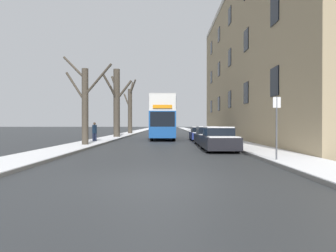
# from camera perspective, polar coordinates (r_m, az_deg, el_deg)

# --- Properties ---
(ground_plane) EXTENTS (320.00, 320.00, 0.00)m
(ground_plane) POSITION_cam_1_polar(r_m,az_deg,el_deg) (8.55, -3.23, -10.64)
(ground_plane) COLOR #303335
(sidewalk_left) EXTENTS (2.48, 130.00, 0.16)m
(sidewalk_left) POSITION_cam_1_polar(r_m,az_deg,el_deg) (61.73, -6.05, -1.04)
(sidewalk_left) COLOR slate
(sidewalk_left) RESTS_ON ground
(sidewalk_right) EXTENTS (2.48, 130.00, 0.16)m
(sidewalk_right) POSITION_cam_1_polar(r_m,az_deg,el_deg) (61.64, 4.88, -1.04)
(sidewalk_right) COLOR slate
(sidewalk_right) RESTS_ON ground
(terrace_facade_right) EXTENTS (9.10, 38.61, 16.85)m
(terrace_facade_right) POSITION_cam_1_polar(r_m,az_deg,el_deg) (34.77, 18.97, 11.64)
(terrace_facade_right) COLOR tan
(terrace_facade_right) RESTS_ON ground
(bare_tree_left_0) EXTENTS (4.04, 1.95, 6.70)m
(bare_tree_left_0) POSITION_cam_1_polar(r_m,az_deg,el_deg) (22.36, -15.74, 4.23)
(bare_tree_left_0) COLOR #423A30
(bare_tree_left_0) RESTS_ON ground
(bare_tree_left_1) EXTENTS (3.45, 2.29, 7.95)m
(bare_tree_left_1) POSITION_cam_1_polar(r_m,az_deg,el_deg) (35.07, -9.96, 4.61)
(bare_tree_left_1) COLOR #423A30
(bare_tree_left_1) RESTS_ON ground
(bare_tree_left_2) EXTENTS (2.42, 3.94, 8.53)m
(bare_tree_left_2) POSITION_cam_1_polar(r_m,az_deg,el_deg) (47.55, -7.41, 3.20)
(bare_tree_left_2) COLOR #423A30
(bare_tree_left_2) RESTS_ON ground
(double_decker_bus) EXTENTS (2.52, 10.21, 4.45)m
(double_decker_bus) POSITION_cam_1_polar(r_m,az_deg,el_deg) (32.14, -1.06, 1.96)
(double_decker_bus) COLOR #194C99
(double_decker_bus) RESTS_ON ground
(parked_car_0) EXTENTS (1.90, 4.38, 1.46)m
(parked_car_0) POSITION_cam_1_polar(r_m,az_deg,el_deg) (18.52, 9.44, -2.56)
(parked_car_0) COLOR black
(parked_car_0) RESTS_ON ground
(parked_car_1) EXTENTS (1.76, 4.29, 1.44)m
(parked_car_1) POSITION_cam_1_polar(r_m,az_deg,el_deg) (23.66, 7.33, -1.96)
(parked_car_1) COLOR black
(parked_car_1) RESTS_ON ground
(parked_car_2) EXTENTS (1.73, 4.01, 1.36)m
(parked_car_2) POSITION_cam_1_polar(r_m,az_deg,el_deg) (29.69, 5.80, -1.54)
(parked_car_2) COLOR navy
(parked_car_2) RESTS_ON ground
(pedestrian_left_sidewalk) EXTENTS (0.39, 0.39, 1.77)m
(pedestrian_left_sidewalk) POSITION_cam_1_polar(r_m,az_deg,el_deg) (26.70, -13.99, -1.03)
(pedestrian_left_sidewalk) COLOR navy
(pedestrian_left_sidewalk) RESTS_ON ground
(street_sign_post) EXTENTS (0.32, 0.07, 2.77)m
(street_sign_post) POSITION_cam_1_polar(r_m,az_deg,el_deg) (13.13, 19.81, 0.14)
(street_sign_post) COLOR #4C4F54
(street_sign_post) RESTS_ON ground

